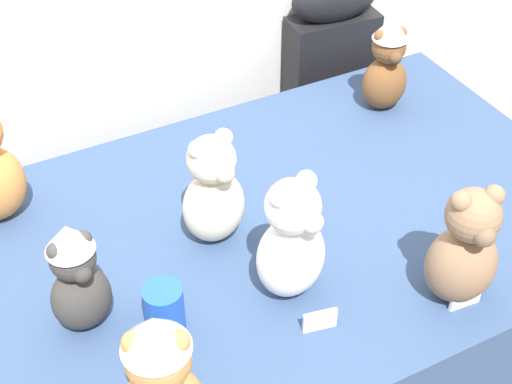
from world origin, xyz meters
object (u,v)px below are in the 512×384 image
teddy_bear_charcoal (77,278)px  teddy_bear_snow (292,242)px  display_table (256,338)px  party_cup_blue (164,309)px  instrument_case (326,118)px  teddy_bear_chestnut (387,65)px  teddy_bear_mocha (465,250)px  teddy_bear_caramel (161,384)px  teddy_bear_cream (213,192)px

teddy_bear_charcoal → teddy_bear_snow: (0.41, -0.11, 0.01)m
display_table → party_cup_blue: bearing=-150.4°
instrument_case → teddy_bear_chestnut: bearing=-92.3°
display_table → teddy_bear_mocha: bearing=-52.0°
instrument_case → teddy_bear_caramel: size_ratio=3.21×
party_cup_blue → display_table: bearing=29.6°
teddy_bear_charcoal → party_cup_blue: bearing=-40.2°
teddy_bear_charcoal → instrument_case: bearing=26.0°
display_table → teddy_bear_chestnut: 0.80m
party_cup_blue → teddy_bear_charcoal: bearing=148.3°
instrument_case → teddy_bear_chestnut: size_ratio=3.78×
display_table → instrument_case: bearing=46.6°
teddy_bear_chestnut → display_table: bearing=-142.8°
teddy_bear_snow → teddy_bear_caramel: teddy_bear_caramel is taller
instrument_case → party_cup_blue: 1.20m
display_table → teddy_bear_snow: bearing=-94.6°
teddy_bear_snow → party_cup_blue: bearing=159.3°
teddy_bear_charcoal → teddy_bear_snow: bearing=-23.2°
teddy_bear_snow → party_cup_blue: teddy_bear_snow is taller
teddy_bear_cream → teddy_bear_mocha: bearing=-57.9°
display_table → instrument_case: instrument_case is taller
teddy_bear_snow → teddy_bear_chestnut: teddy_bear_snow is taller
teddy_bear_snow → party_cup_blue: size_ratio=2.68×
teddy_bear_charcoal → teddy_bear_caramel: teddy_bear_caramel is taller
display_table → teddy_bear_cream: 0.52m
teddy_bear_chestnut → teddy_bear_mocha: 0.70m
teddy_bear_snow → teddy_bear_chestnut: size_ratio=1.08×
teddy_bear_snow → teddy_bear_mocha: (0.29, -0.17, -0.00)m
teddy_bear_charcoal → teddy_bear_caramel: (0.05, -0.31, 0.03)m
instrument_case → teddy_bear_snow: size_ratio=3.49×
display_table → teddy_bear_caramel: (-0.37, -0.39, 0.54)m
teddy_bear_snow → teddy_bear_mocha: bearing=-46.5°
teddy_bear_mocha → teddy_bear_charcoal: bearing=171.2°
teddy_bear_charcoal → teddy_bear_chestnut: 1.03m
teddy_bear_snow → teddy_bear_caramel: 0.41m
display_table → teddy_bear_cream: size_ratio=5.88×
display_table → party_cup_blue: party_cup_blue is taller
instrument_case → teddy_bear_cream: size_ratio=3.68×
teddy_bear_mocha → teddy_bear_caramel: bearing=-164.1°
teddy_bear_cream → teddy_bear_mocha: 0.53m
teddy_bear_chestnut → teddy_bear_charcoal: bearing=-150.0°
teddy_bear_mocha → teddy_bear_snow: bearing=162.5°
teddy_bear_cream → teddy_bear_mocha: teddy_bear_mocha is taller
instrument_case → teddy_bear_chestnut: teddy_bear_chestnut is taller
teddy_bear_charcoal → teddy_bear_caramel: size_ratio=0.83×
teddy_bear_mocha → party_cup_blue: (-0.56, 0.20, -0.08)m
teddy_bear_snow → teddy_bear_mocha: 0.34m
teddy_bear_cream → teddy_bear_mocha: (0.37, -0.39, 0.00)m
teddy_bear_charcoal → teddy_bear_cream: teddy_bear_cream is taller
instrument_case → teddy_bear_charcoal: 1.27m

